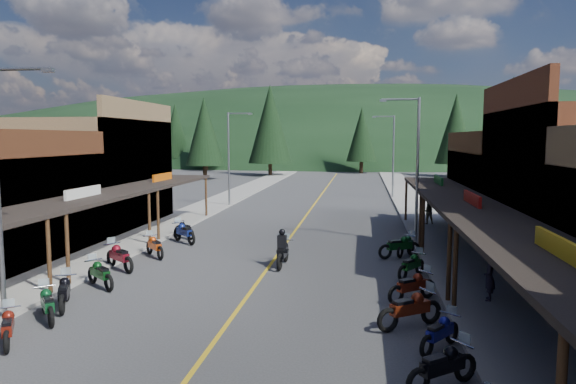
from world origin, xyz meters
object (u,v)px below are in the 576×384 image
at_px(streetlight_2, 415,164).
at_px(pine_1, 206,130).
at_px(bike_east_5, 440,331).
at_px(pine_2, 270,124).
at_px(streetlight_1, 230,154).
at_px(bike_west_5, 47,303).
at_px(pine_5, 541,125).
at_px(bike_east_7, 412,285).
at_px(streetlight_3, 392,152).
at_px(pine_3, 362,134).
at_px(streetlight_0, 1,182).
at_px(bike_west_9, 155,245).
at_px(bike_east_9, 400,245).
at_px(pine_0, 101,134).
at_px(bike_west_10, 184,231).
at_px(bike_west_7, 100,273).
at_px(pedestrian_east_a, 490,278).
at_px(pine_11, 512,125).
at_px(pine_7, 175,131).
at_px(pine_10, 204,131).
at_px(bike_west_6, 64,291).
at_px(pine_8, 148,137).
at_px(bike_west_4, 8,325).
at_px(shop_east_3, 527,194).
at_px(bike_east_6, 410,307).
at_px(bike_west_8, 119,255).
at_px(bike_west_11, 184,228).
at_px(bike_east_4, 443,364).
at_px(rider_on_bike, 283,251).
at_px(bike_east_8, 412,264).
at_px(bike_east_10, 406,244).
at_px(pine_4, 456,129).
at_px(pedestrian_east_b, 428,212).
at_px(shop_west_3, 89,173).
at_px(pine_9, 530,134).

height_order(streetlight_2, pine_1, pine_1).
bearing_deg(bike_east_5, pine_2, 141.20).
bearing_deg(streetlight_1, bike_west_5, -87.56).
distance_m(pine_5, bike_east_7, 79.56).
xyz_separation_m(streetlight_3, pine_3, (-2.95, 36.00, 2.02)).
bearing_deg(streetlight_0, bike_west_9, 83.42).
relative_size(streetlight_3, bike_east_9, 3.57).
distance_m(pine_0, pine_3, 44.18).
bearing_deg(bike_west_10, bike_west_5, -138.09).
relative_size(streetlight_2, pine_1, 0.64).
xyz_separation_m(pine_1, bike_west_7, (18.07, -72.10, -6.63)).
bearing_deg(pedestrian_east_a, pine_11, 176.62).
xyz_separation_m(pine_7, pine_10, (14.00, -26.00, -0.45)).
bearing_deg(bike_east_9, bike_west_6, -81.17).
distance_m(pine_8, pine_10, 10.80).
bearing_deg(bike_west_4, shop_east_3, 11.22).
distance_m(bike_east_5, bike_east_6, 1.73).
height_order(bike_west_8, bike_west_11, bike_west_8).
xyz_separation_m(pine_11, bike_east_4, (-13.94, -46.60, -6.59)).
bearing_deg(bike_west_11, bike_west_4, -138.23).
height_order(bike_west_10, rider_on_bike, rider_on_bike).
distance_m(shop_east_3, bike_east_4, 21.42).
relative_size(streetlight_3, bike_east_8, 3.92).
relative_size(pine_0, pine_7, 0.88).
bearing_deg(bike_east_4, bike_east_9, 142.94).
bearing_deg(bike_west_6, bike_west_8, 69.83).
bearing_deg(streetlight_0, bike_west_6, 55.48).
distance_m(pine_11, bike_east_10, 36.03).
distance_m(bike_west_7, bike_east_8, 12.60).
bearing_deg(bike_east_6, pine_7, 171.12).
height_order(shop_east_3, rider_on_bike, shop_east_3).
distance_m(pine_4, bike_west_10, 58.73).
relative_size(pine_3, bike_west_6, 5.13).
bearing_deg(bike_east_8, pine_1, 147.60).
bearing_deg(bike_east_9, bike_west_4, -72.35).
bearing_deg(pine_11, pine_4, 95.19).
distance_m(pine_5, bike_east_9, 73.28).
xyz_separation_m(bike_east_9, bike_east_10, (0.36, 0.63, -0.07)).
height_order(streetlight_0, bike_east_10, streetlight_0).
xyz_separation_m(pine_2, pine_10, (-8.00, -8.00, -1.21)).
bearing_deg(bike_east_7, pine_10, 166.64).
distance_m(shop_east_3, pine_4, 49.11).
height_order(bike_west_5, bike_west_9, bike_west_9).
height_order(bike_east_4, bike_east_6, bike_east_6).
height_order(pine_3, pedestrian_east_b, pine_3).
xyz_separation_m(pine_1, rider_on_bike, (24.61, -67.73, -6.52)).
xyz_separation_m(pine_5, bike_west_7, (-39.93, -74.10, -7.38)).
bearing_deg(shop_west_3, pine_9, 41.73).
xyz_separation_m(pine_1, bike_west_9, (18.10, -66.85, -6.64)).
bearing_deg(bike_west_6, bike_west_9, 63.86).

